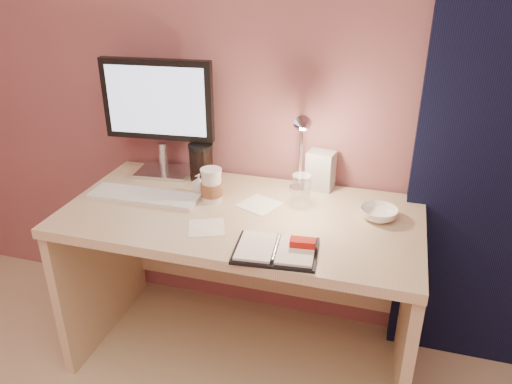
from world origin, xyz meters
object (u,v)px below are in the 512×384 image
(bowl, at_px, (379,214))
(product_box, at_px, (321,170))
(dark_jar, at_px, (201,164))
(lotion_bottle, at_px, (199,184))
(keyboard, at_px, (144,197))
(desk, at_px, (247,251))
(planner, at_px, (278,249))
(coffee_cup, at_px, (212,186))
(clear_cup, at_px, (301,190))
(monitor, at_px, (159,108))
(desk_lamp, at_px, (292,146))

(bowl, bearing_deg, product_box, 141.07)
(dark_jar, bearing_deg, product_box, 5.82)
(lotion_bottle, bearing_deg, dark_jar, 107.64)
(keyboard, distance_m, dark_jar, 0.30)
(desk, distance_m, planner, 0.45)
(desk, distance_m, coffee_cup, 0.33)
(product_box, bearing_deg, keyboard, -147.07)
(planner, height_order, bowl, bowl)
(clear_cup, bearing_deg, monitor, 168.62)
(clear_cup, bearing_deg, desk_lamp, 137.88)
(product_box, relative_size, desk_lamp, 0.45)
(clear_cup, xyz_separation_m, product_box, (0.05, 0.18, 0.02))
(keyboard, bearing_deg, bowl, 4.48)
(desk_lamp, bearing_deg, desk, -159.43)
(coffee_cup, distance_m, lotion_bottle, 0.09)
(planner, bearing_deg, product_box, 79.34)
(lotion_bottle, distance_m, dark_jar, 0.16)
(product_box, bearing_deg, desk_lamp, -118.73)
(monitor, height_order, desk_lamp, monitor)
(desk, height_order, coffee_cup, coffee_cup)
(bowl, bearing_deg, clear_cup, 173.99)
(planner, bearing_deg, desk, 118.25)
(monitor, height_order, bowl, monitor)
(desk, relative_size, clear_cup, 10.71)
(planner, relative_size, bowl, 2.09)
(product_box, xyz_separation_m, desk_lamp, (-0.10, -0.13, 0.15))
(keyboard, distance_m, clear_cup, 0.65)
(coffee_cup, bearing_deg, planner, -40.24)
(dark_jar, distance_m, product_box, 0.53)
(product_box, bearing_deg, lotion_bottle, -148.49)
(planner, relative_size, clear_cup, 2.29)
(coffee_cup, height_order, clear_cup, coffee_cup)
(lotion_bottle, bearing_deg, keyboard, -152.55)
(desk_lamp, bearing_deg, clear_cup, -53.83)
(desk_lamp, bearing_deg, lotion_bottle, 178.82)
(monitor, distance_m, desk_lamp, 0.63)
(coffee_cup, bearing_deg, clear_cup, 10.80)
(coffee_cup, height_order, desk_lamp, desk_lamp)
(keyboard, height_order, planner, planner)
(planner, height_order, dark_jar, dark_jar)
(keyboard, distance_m, desk_lamp, 0.65)
(bowl, height_order, dark_jar, dark_jar)
(product_box, bearing_deg, monitor, -167.70)
(planner, distance_m, product_box, 0.55)
(planner, bearing_deg, keyboard, 153.49)
(planner, bearing_deg, desk_lamp, 91.48)
(dark_jar, height_order, product_box, product_box)
(desk, xyz_separation_m, product_box, (0.26, 0.23, 0.31))
(coffee_cup, height_order, bowl, coffee_cup)
(monitor, bearing_deg, coffee_cup, -38.10)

